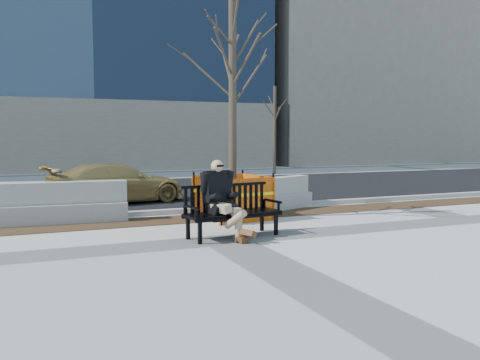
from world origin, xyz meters
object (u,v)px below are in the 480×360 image
Objects in this scene: jersey_barrier_right at (267,211)px; seated_man at (220,238)px; sedan at (117,203)px; jersey_barrier_left at (52,223)px; bench at (233,237)px; tree_fence at (233,219)px.

seated_man is at bearing -152.40° from jersey_barrier_right.
sedan reaches higher than jersey_barrier_right.
sedan is at bearing 61.06° from jersey_barrier_left.
bench is 0.59× the size of jersey_barrier_left.
jersey_barrier_left is at bearing 135.75° from sedan.
sedan is 3.58m from jersey_barrier_left.
jersey_barrier_left is at bearing 128.42° from bench.
tree_fence reaches higher than jersey_barrier_left.
sedan is (-1.28, 6.02, 0.00)m from bench.
bench is at bearing -179.68° from sedan.
tree_fence is 4.14m from jersey_barrier_left.
jersey_barrier_left is (-3.21, 3.00, 0.00)m from bench.
bench is 1.27× the size of seated_man.
seated_man is at bearing -117.84° from tree_fence.
sedan is at bearing 118.00° from tree_fence.
bench is 4.39m from jersey_barrier_left.
tree_fence is 1.68× the size of jersey_barrier_left.
jersey_barrier_left is 5.32m from jersey_barrier_right.
bench is 0.48× the size of sedan.
bench is at bearing -11.52° from seated_man.
jersey_barrier_right is (2.37, 2.83, 0.00)m from seated_man.
sedan is 4.65m from jersey_barrier_right.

